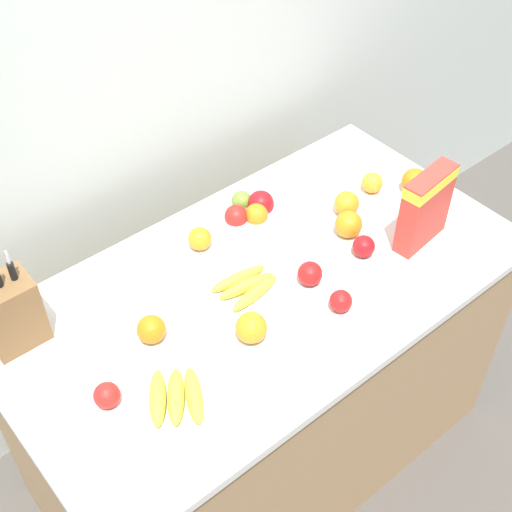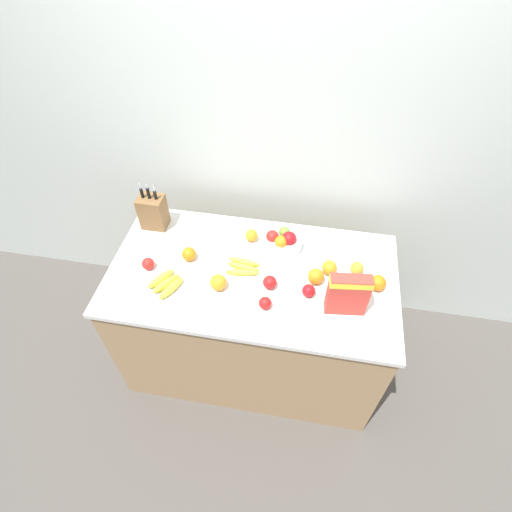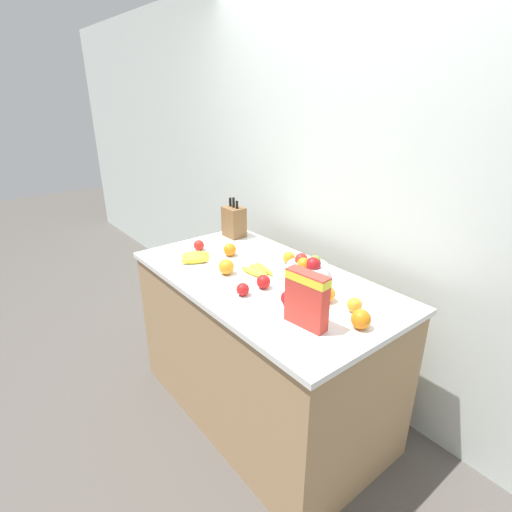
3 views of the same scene
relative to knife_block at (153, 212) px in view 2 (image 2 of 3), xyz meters
The scene contains 19 objects.
ground_plane 1.24m from the knife_block, 22.59° to the right, with size 14.00×14.00×0.00m, color #514C47.
wall_back 0.79m from the knife_block, 29.87° to the left, with size 9.00×0.06×2.60m.
counter 0.89m from the knife_block, 22.59° to the right, with size 1.56×0.84×0.92m.
knife_block is the anchor object (origin of this frame).
cereal_box 1.21m from the knife_block, 20.69° to the right, with size 0.20×0.09×0.25m.
fruit_bowl 0.77m from the knife_block, ahead, with size 0.23×0.23×0.12m.
banana_bunch_left 0.49m from the knife_block, 64.24° to the right, with size 0.20×0.22×0.04m.
banana_bunch_right 0.65m from the knife_block, 23.37° to the right, with size 0.18×0.13×0.04m.
apple_front 1.02m from the knife_block, 21.03° to the right, with size 0.07×0.07×0.07m, color #A31419.
apple_near_bananas 0.83m from the knife_block, 24.96° to the right, with size 0.07×0.07×0.07m, color red.
apple_middle 0.89m from the knife_block, 32.76° to the right, with size 0.07×0.07×0.07m, color red.
apple_rear 0.35m from the knife_block, 76.88° to the right, with size 0.07×0.07×0.07m, color red.
orange_front_right 0.37m from the knife_block, 39.80° to the right, with size 0.08×0.08×0.08m, color orange.
orange_near_bowl 0.63m from the knife_block, 39.53° to the right, with size 0.09×0.09×0.09m, color orange.
orange_mid_right 1.07m from the knife_block, 10.62° to the right, with size 0.08×0.08×0.08m, color orange.
orange_by_cereal 1.02m from the knife_block, 15.51° to the right, with size 0.09×0.09×0.09m, color orange.
orange_front_left 1.32m from the knife_block, 11.33° to the right, with size 0.09×0.09×0.09m, color orange.
orange_front_center 1.21m from the knife_block, ahead, with size 0.07×0.07×0.07m, color orange.
orange_mid_left 0.59m from the knife_block, ahead, with size 0.07×0.07×0.07m, color orange.
Camera 2 is at (0.26, -1.36, 2.58)m, focal length 28.00 mm.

